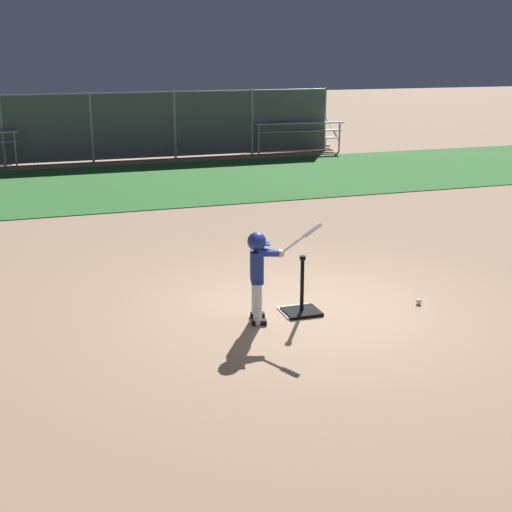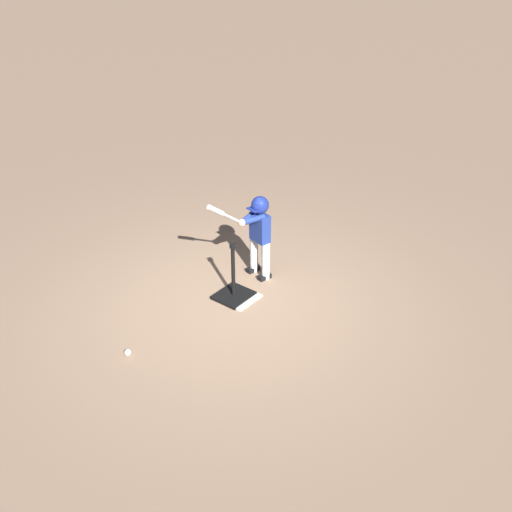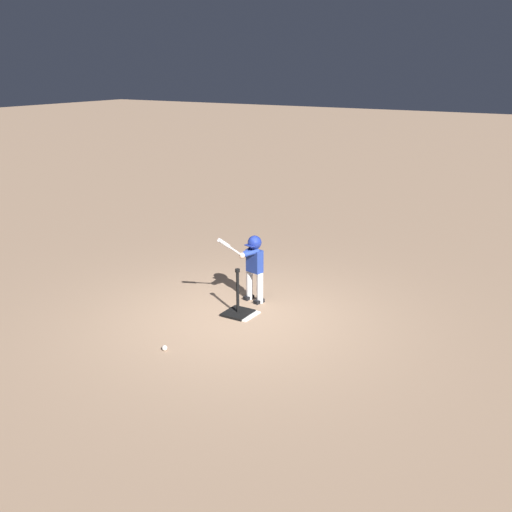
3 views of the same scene
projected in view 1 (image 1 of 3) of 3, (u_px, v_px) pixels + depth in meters
name	position (u px, v px, depth m)	size (l,w,h in m)	color
ground_plane	(308.00, 309.00, 9.25)	(90.00, 90.00, 0.00)	#93755B
grass_outfield_strip	(162.00, 182.00, 17.86)	(56.00, 6.10, 0.02)	#286026
backstop_fence	(134.00, 124.00, 21.25)	(12.51, 0.08, 2.02)	#9E9EA3
home_plate	(298.00, 311.00, 9.15)	(0.44, 0.44, 0.02)	white
batting_tee	(302.00, 306.00, 9.08)	(0.45, 0.40, 0.76)	black
batter_child	(259.00, 265.00, 8.65)	(0.90, 0.40, 1.25)	silver
baseball	(419.00, 302.00, 9.42)	(0.07, 0.07, 0.07)	white
bleachers_right_center	(294.00, 135.00, 23.45)	(3.07, 1.89, 0.98)	#ADAFB7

